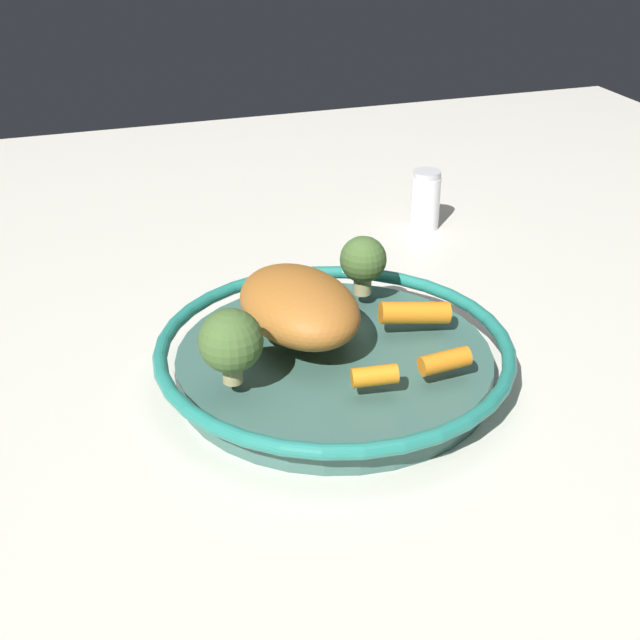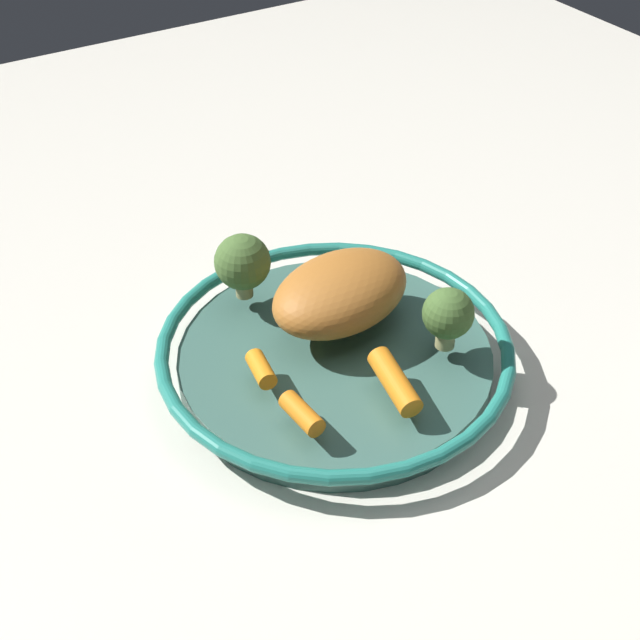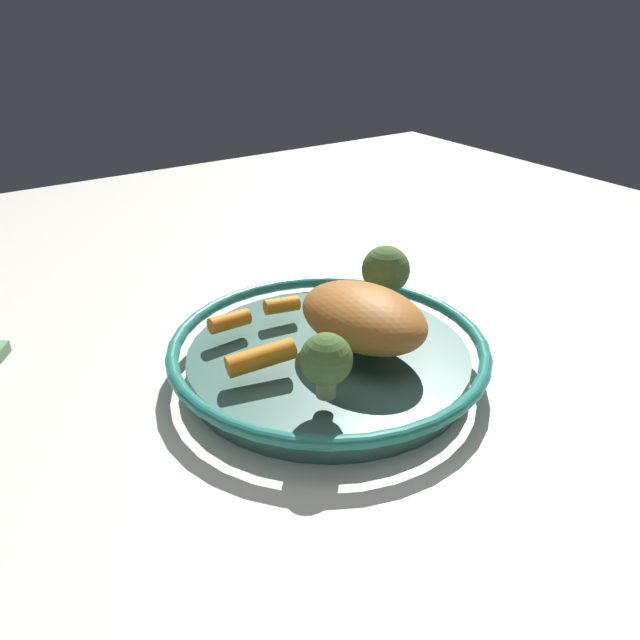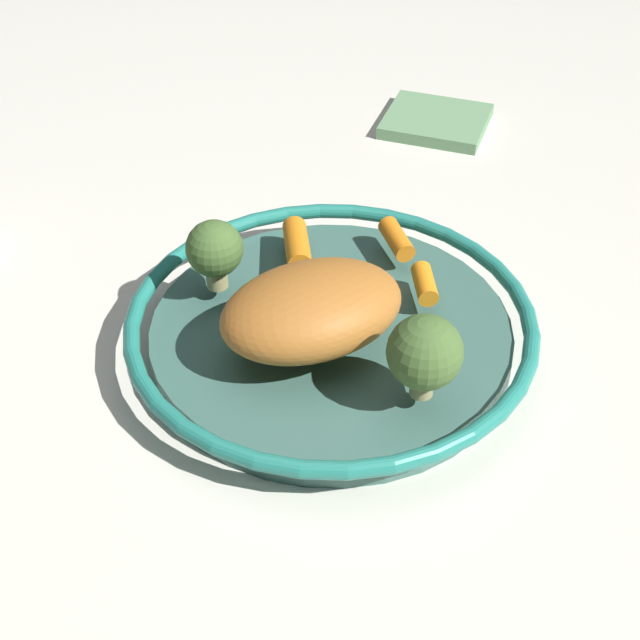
{
  "view_description": "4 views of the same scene",
  "coord_description": "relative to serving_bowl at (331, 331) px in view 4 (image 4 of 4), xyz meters",
  "views": [
    {
      "loc": [
        0.67,
        -0.24,
        0.45
      ],
      "look_at": [
        -0.0,
        -0.01,
        0.06
      ],
      "focal_mm": 48.88,
      "sensor_mm": 36.0,
      "label": 1
    },
    {
      "loc": [
        0.35,
        0.54,
        0.58
      ],
      "look_at": [
        0.01,
        -0.01,
        0.06
      ],
      "focal_mm": 49.48,
      "sensor_mm": 36.0,
      "label": 2
    },
    {
      "loc": [
        -0.49,
        0.34,
        0.38
      ],
      "look_at": [
        -0.02,
        0.02,
        0.08
      ],
      "focal_mm": 36.16,
      "sensor_mm": 36.0,
      "label": 3
    },
    {
      "loc": [
        -0.16,
        -0.57,
        0.53
      ],
      "look_at": [
        -0.02,
        -0.03,
        0.06
      ],
      "focal_mm": 52.45,
      "sensor_mm": 36.0,
      "label": 4
    }
  ],
  "objects": [
    {
      "name": "ground_plane",
      "position": [
        0.0,
        0.0,
        -0.02
      ],
      "size": [
        1.84,
        1.84,
        0.0
      ],
      "primitive_type": "plane",
      "color": "silver"
    },
    {
      "name": "baby_carrot_center",
      "position": [
        -0.01,
        0.09,
        0.03
      ],
      "size": [
        0.03,
        0.07,
        0.03
      ],
      "primitive_type": "cylinder",
      "rotation": [
        1.65,
        0.0,
        2.98
      ],
      "color": "orange",
      "rests_on": "serving_bowl"
    },
    {
      "name": "broccoli_floret_large",
      "position": [
        0.04,
        -0.11,
        0.06
      ],
      "size": [
        0.06,
        0.06,
        0.07
      ],
      "color": "tan",
      "rests_on": "serving_bowl"
    },
    {
      "name": "baby_carrot_near_rim",
      "position": [
        0.08,
        0.01,
        0.03
      ],
      "size": [
        0.02,
        0.04,
        0.02
      ],
      "primitive_type": "cylinder",
      "rotation": [
        1.53,
        0.0,
        2.97
      ],
      "color": "orange",
      "rests_on": "serving_bowl"
    },
    {
      "name": "roast_chicken_piece",
      "position": [
        -0.02,
        -0.03,
        0.05
      ],
      "size": [
        0.16,
        0.13,
        0.06
      ],
      "primitive_type": "ellipsoid",
      "rotation": [
        0.0,
        0.0,
        3.33
      ],
      "color": "#AD6728",
      "rests_on": "serving_bowl"
    },
    {
      "name": "baby_carrot_back",
      "position": [
        0.08,
        0.08,
        0.03
      ],
      "size": [
        0.02,
        0.05,
        0.02
      ],
      "primitive_type": "cylinder",
      "rotation": [
        1.53,
        0.0,
        3.19
      ],
      "color": "orange",
      "rests_on": "serving_bowl"
    },
    {
      "name": "broccoli_floret_mid",
      "position": [
        -0.08,
        0.06,
        0.06
      ],
      "size": [
        0.05,
        0.05,
        0.06
      ],
      "color": "tan",
      "rests_on": "serving_bowl"
    },
    {
      "name": "dish_towel",
      "position": [
        0.22,
        0.35,
        -0.02
      ],
      "size": [
        0.16,
        0.15,
        0.01
      ],
      "primitive_type": "cube",
      "rotation": [
        0.0,
        0.0,
        -0.59
      ],
      "color": "#669366",
      "rests_on": "ground_plane"
    },
    {
      "name": "serving_bowl",
      "position": [
        0.0,
        0.0,
        0.0
      ],
      "size": [
        0.34,
        0.34,
        0.04
      ],
      "color": "#3D665B",
      "rests_on": "ground_plane"
    }
  ]
}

